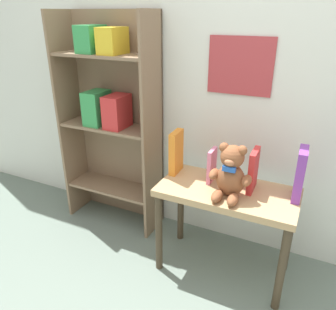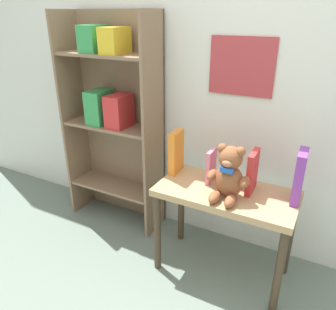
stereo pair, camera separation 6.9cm
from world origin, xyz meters
TOP-DOWN VIEW (x-y plane):
  - wall_back at (-0.00, 1.31)m, footprint 4.80×0.07m
  - bookshelf_side at (-0.79, 1.17)m, footprint 0.65×0.25m
  - display_table at (0.05, 0.97)m, footprint 0.71×0.36m
  - teddy_bear at (0.07, 0.91)m, footprint 0.21×0.19m
  - book_standing_orange at (-0.28, 1.04)m, footprint 0.04×0.13m
  - book_standing_pink at (-0.06, 1.02)m, footprint 0.02×0.11m
  - book_standing_red at (0.16, 1.02)m, footprint 0.03×0.15m
  - book_standing_purple at (0.38, 1.04)m, footprint 0.05×0.15m

SIDE VIEW (x-z plane):
  - display_table at x=0.05m, z-range 0.18..0.70m
  - book_standing_pink at x=-0.06m, z-range 0.52..0.71m
  - book_standing_red at x=0.16m, z-range 0.52..0.74m
  - book_standing_orange at x=-0.28m, z-range 0.52..0.77m
  - teddy_bear at x=0.07m, z-range 0.51..0.78m
  - book_standing_purple at x=0.38m, z-range 0.52..0.78m
  - bookshelf_side at x=-0.79m, z-range 0.08..1.47m
  - wall_back at x=0.00m, z-range 0.00..2.50m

